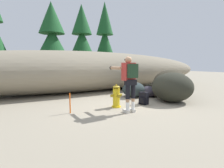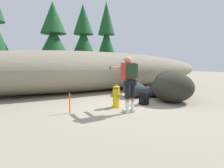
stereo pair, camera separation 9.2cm
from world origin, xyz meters
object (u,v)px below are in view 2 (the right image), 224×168
boulder_mid (173,87)px  survey_stake (70,103)px  spare_backpack (144,98)px  fire_hydrant (116,97)px  boulder_small (134,89)px  boulder_large (171,83)px  boulder_outlier (150,91)px  utility_worker (128,77)px

boulder_mid → survey_stake: size_ratio=2.60×
spare_backpack → boulder_mid: 1.31m
spare_backpack → fire_hydrant: bearing=-26.4°
boulder_small → boulder_mid: bearing=-65.4°
spare_backpack → boulder_large: boulder_large is taller
boulder_large → boulder_small: 1.73m
fire_hydrant → survey_stake: 1.55m
boulder_large → boulder_mid: bearing=-135.2°
spare_backpack → boulder_mid: boulder_mid is taller
survey_stake → boulder_large: bearing=6.5°
survey_stake → boulder_outlier: bearing=12.9°
boulder_outlier → utility_worker: bearing=-144.2°
utility_worker → survey_stake: bearing=63.4°
fire_hydrant → boulder_outlier: 2.44m
utility_worker → boulder_outlier: size_ratio=2.04×
boulder_large → boulder_outlier: bearing=161.1°
fire_hydrant → survey_stake: fire_hydrant is taller
boulder_small → boulder_outlier: boulder_small is taller
fire_hydrant → boulder_mid: 2.34m
boulder_mid → boulder_outlier: bearing=92.7°
boulder_outlier → boulder_large: bearing=-18.9°
boulder_mid → boulder_outlier: (-0.06, 1.23, -0.33)m
spare_backpack → survey_stake: size_ratio=0.78×
boulder_mid → boulder_small: boulder_mid is taller
fire_hydrant → spare_backpack: (1.06, -0.13, -0.14)m
utility_worker → boulder_small: bearing=-41.2°
boulder_mid → fire_hydrant: bearing=172.6°
fire_hydrant → utility_worker: utility_worker is taller
fire_hydrant → boulder_large: (3.21, 0.60, 0.23)m
fire_hydrant → boulder_mid: size_ratio=0.50×
boulder_large → boulder_small: boulder_large is taller
utility_worker → boulder_large: bearing=-69.2°
utility_worker → boulder_small: size_ratio=1.62×
fire_hydrant → spare_backpack: fire_hydrant is taller
utility_worker → boulder_small: (1.60, 1.90, -0.73)m
spare_backpack → boulder_small: 1.46m
boulder_small → utility_worker: bearing=-130.1°
survey_stake → spare_backpack: bearing=-4.2°
utility_worker → survey_stake: 1.89m
boulder_mid → boulder_small: bearing=114.6°
utility_worker → survey_stake: size_ratio=2.76×
boulder_mid → survey_stake: bearing=174.7°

